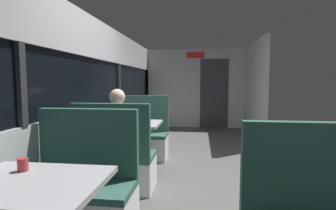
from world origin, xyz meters
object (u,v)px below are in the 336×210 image
Objects in this scene: bench_near_window_facing_entry at (82,196)px; dining_table_mid_window at (130,129)px; bench_mid_window_facing_end at (116,164)px; seated_passenger at (117,146)px; bench_mid_window_facing_entry at (141,139)px; dining_table_near_window at (30,197)px; coffee_cup_primary at (23,165)px.

bench_near_window_facing_entry is 1.66m from dining_table_mid_window.
seated_passenger is at bearing 90.00° from bench_mid_window_facing_end.
bench_mid_window_facing_entry is at bearing 90.00° from bench_near_window_facing_entry.
dining_table_near_window is 1.00× the size of dining_table_mid_window.
bench_mid_window_facing_entry reaches higher than dining_table_mid_window.
seated_passenger is at bearing -90.00° from dining_table_mid_window.
bench_mid_window_facing_end reaches higher than dining_table_near_window.
bench_near_window_facing_entry is 1.00× the size of bench_mid_window_facing_entry.
bench_mid_window_facing_entry is at bearing 90.00° from dining_table_near_window.
dining_table_mid_window is 0.82× the size of bench_mid_window_facing_end.
dining_table_mid_window is 0.82× the size of bench_mid_window_facing_entry.
bench_near_window_facing_entry is 0.72m from coffee_cup_primary.
dining_table_near_window is 0.82× the size of bench_mid_window_facing_end.
seated_passenger reaches higher than bench_near_window_facing_entry.
dining_table_mid_window is 2.18m from coffee_cup_primary.
seated_passenger is 1.57m from coffee_cup_primary.
dining_table_near_window is at bearing -90.00° from bench_near_window_facing_entry.
bench_mid_window_facing_end is (0.00, -0.70, -0.31)m from dining_table_mid_window.
bench_mid_window_facing_end is 1.00× the size of bench_mid_window_facing_entry.
bench_mid_window_facing_end is 12.22× the size of coffee_cup_primary.
bench_mid_window_facing_end is (0.00, 0.94, 0.00)m from bench_near_window_facing_entry.
bench_mid_window_facing_end is (0.00, 1.63, -0.31)m from dining_table_near_window.
bench_mid_window_facing_end and bench_mid_window_facing_entry have the same top height.
dining_table_near_window is 0.77m from bench_near_window_facing_entry.
bench_mid_window_facing_entry reaches higher than dining_table_near_window.
bench_mid_window_facing_end is at bearing 83.81° from coffee_cup_primary.
dining_table_near_window is 2.33m from dining_table_mid_window.
seated_passenger reaches higher than bench_mid_window_facing_end.
dining_table_mid_window is 0.64m from seated_passenger.
bench_mid_window_facing_entry is 1.34m from seated_passenger.
dining_table_near_window is at bearing -90.00° from bench_mid_window_facing_end.
dining_table_near_window is at bearing -90.00° from seated_passenger.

